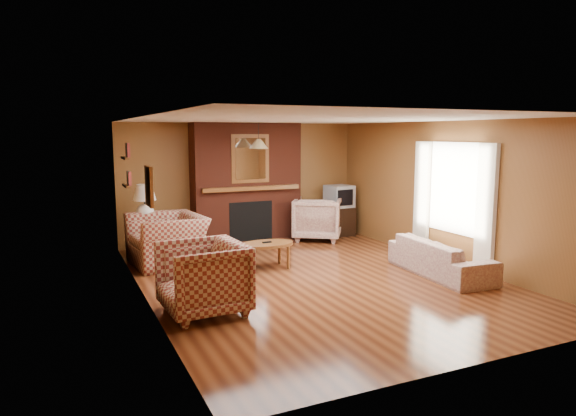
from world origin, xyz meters
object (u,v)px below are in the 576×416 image
fireplace (247,184)px  floral_armchair (318,219)px  plaid_loveseat (167,240)px  plaid_armchair (203,278)px  side_table (146,240)px  table_lamp (145,201)px  floral_sofa (441,257)px  crt_tv (339,196)px  coffee_table (267,246)px  tv_stand (339,221)px

fireplace → floral_armchair: fireplace is taller
plaid_loveseat → plaid_armchair: bearing=-8.1°
fireplace → side_table: 2.33m
fireplace → table_lamp: fireplace is taller
plaid_loveseat → fireplace: bearing=115.7°
fireplace → table_lamp: size_ratio=3.63×
plaid_armchair → floral_sofa: (3.85, 0.18, -0.17)m
floral_sofa → crt_tv: (0.15, 3.40, 0.57)m
plaid_armchair → side_table: plaid_armchair is taller
coffee_table → tv_stand: size_ratio=1.47×
plaid_loveseat → floral_sofa: bearing=50.9°
floral_armchair → side_table: 3.51m
plaid_armchair → table_lamp: 3.29m
coffee_table → crt_tv: bearing=37.8°
floral_sofa → crt_tv: bearing=1.8°
plaid_loveseat → side_table: 0.66m
tv_stand → crt_tv: size_ratio=1.07×
coffee_table → tv_stand: 3.14m
crt_tv → side_table: bearing=-175.3°
plaid_armchair → tv_stand: (4.00, 3.58, -0.14)m
floral_sofa → tv_stand: 3.41m
fireplace → crt_tv: fireplace is taller
plaid_armchair → coffee_table: size_ratio=1.10×
side_table → tv_stand: 4.16m
coffee_table → floral_sofa: bearing=-32.4°
fireplace → floral_sofa: (1.90, -3.59, -0.91)m
floral_armchair → coffee_table: (-1.83, -1.69, -0.07)m
table_lamp → floral_armchair: bearing=1.9°
plaid_loveseat → tv_stand: (3.90, 0.96, -0.11)m
fireplace → tv_stand: bearing=-5.1°
floral_sofa → side_table: size_ratio=2.92×
coffee_table → crt_tv: 3.17m
plaid_loveseat → floral_armchair: (3.25, 0.72, 0.02)m
plaid_loveseat → tv_stand: size_ratio=2.10×
floral_armchair → tv_stand: floral_armchair is taller
floral_armchair → tv_stand: bearing=-125.7°
floral_sofa → side_table: (-4.00, 3.06, 0.05)m
floral_sofa → tv_stand: size_ratio=3.09×
fireplace → plaid_armchair: fireplace is taller
tv_stand → coffee_table: bearing=-138.3°
floral_armchair → table_lamp: (-3.50, -0.11, 0.58)m
floral_armchair → plaid_loveseat: bearing=46.8°
crt_tv → floral_armchair: bearing=-160.4°
plaid_loveseat → crt_tv: 4.04m
plaid_loveseat → floral_sofa: 4.48m
plaid_loveseat → coffee_table: size_ratio=1.43×
floral_sofa → side_table: 5.03m
fireplace → side_table: size_ratio=3.71×
fireplace → coffee_table: (-0.43, -2.11, -0.81)m
fireplace → tv_stand: (2.05, -0.18, -0.88)m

